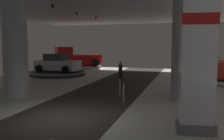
# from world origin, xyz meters

# --- Properties ---
(ground) EXTENTS (24.00, 44.00, 0.06)m
(ground) POSITION_xyz_m (0.00, 0.00, -0.02)
(ground) COLOR silver
(column_right) EXTENTS (1.49, 1.49, 5.50)m
(column_right) POSITION_xyz_m (4.73, 4.87, 2.75)
(column_right) COLOR #ADADB2
(column_right) RESTS_ON ground
(column_left) EXTENTS (1.37, 1.37, 5.50)m
(column_left) POSITION_xyz_m (-4.53, 3.15, 2.75)
(column_left) COLOR silver
(column_left) RESTS_ON ground
(brand_sign_pylon) EXTENTS (1.34, 0.81, 4.51)m
(brand_sign_pylon) POSITION_xyz_m (5.10, -0.22, 2.33)
(brand_sign_pylon) COLOR slate
(brand_sign_pylon) RESTS_ON ground
(display_platform_deep_left) EXTENTS (5.68, 5.68, 0.37)m
(display_platform_deep_left) POSITION_xyz_m (-7.67, 18.60, 0.20)
(display_platform_deep_left) COLOR silver
(display_platform_deep_left) RESTS_ON ground
(pickup_truck_deep_left) EXTENTS (5.39, 5.05, 2.30)m
(pickup_truck_deep_left) POSITION_xyz_m (-7.91, 18.39, 1.31)
(pickup_truck_deep_left) COLOR red
(pickup_truck_deep_left) RESTS_ON display_platform_deep_left
(display_platform_far_right) EXTENTS (5.68, 5.68, 0.26)m
(display_platform_far_right) POSITION_xyz_m (7.12, 11.70, 0.15)
(display_platform_far_right) COLOR silver
(display_platform_far_right) RESTS_ON ground
(pickup_truck_far_right) EXTENTS (5.67, 3.79, 2.30)m
(pickup_truck_far_right) POSITION_xyz_m (7.42, 11.79, 1.20)
(pickup_truck_far_right) COLOR maroon
(pickup_truck_far_right) RESTS_ON display_platform_far_right
(display_platform_deep_right) EXTENTS (5.00, 5.00, 0.30)m
(display_platform_deep_right) POSITION_xyz_m (6.80, 18.02, 0.17)
(display_platform_deep_right) COLOR #333338
(display_platform_deep_right) RESTS_ON ground
(display_car_deep_right) EXTENTS (3.99, 4.43, 1.71)m
(display_car_deep_right) POSITION_xyz_m (6.78, 18.00, 1.07)
(display_car_deep_right) COLOR red
(display_car_deep_right) RESTS_ON display_platform_deep_right
(display_platform_far_left) EXTENTS (5.32, 5.32, 0.37)m
(display_platform_far_left) POSITION_xyz_m (-7.01, 12.43, 0.20)
(display_platform_far_left) COLOR #333338
(display_platform_far_left) RESTS_ON ground
(display_car_far_left) EXTENTS (4.33, 2.45, 1.71)m
(display_car_far_left) POSITION_xyz_m (-7.04, 12.44, 1.14)
(display_car_far_left) COLOR silver
(display_car_far_left) RESTS_ON display_platform_far_left
(visitor_walking_near) EXTENTS (0.32, 0.32, 1.59)m
(visitor_walking_near) POSITION_xyz_m (-0.23, 10.24, 0.91)
(visitor_walking_near) COLOR black
(visitor_walking_near) RESTS_ON ground
(stanchion_a) EXTENTS (0.28, 0.28, 1.01)m
(stanchion_a) POSITION_xyz_m (1.76, 3.29, 0.37)
(stanchion_a) COLOR #333338
(stanchion_a) RESTS_ON ground
(stanchion_c) EXTENTS (0.28, 0.28, 1.01)m
(stanchion_c) POSITION_xyz_m (1.17, 4.78, 0.37)
(stanchion_c) COLOR #333338
(stanchion_c) RESTS_ON ground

